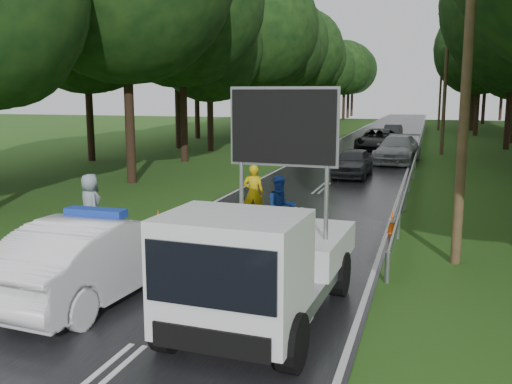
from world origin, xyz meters
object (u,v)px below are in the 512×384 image
at_px(queue_car_third, 378,140).
at_px(civilian, 281,208).
at_px(police_sedan, 98,257).
at_px(work_truck, 260,264).
at_px(queue_car_second, 397,149).
at_px(queue_car_fourth, 392,132).
at_px(queue_car_first, 353,163).
at_px(officer, 253,193).
at_px(barrier, 275,229).

bearing_deg(queue_car_third, civilian, -88.69).
bearing_deg(police_sedan, queue_car_third, -90.83).
bearing_deg(work_truck, queue_car_second, 90.65).
relative_size(queue_car_second, queue_car_fourth, 1.41).
distance_m(police_sedan, queue_car_fourth, 42.88).
xyz_separation_m(police_sedan, queue_car_first, (2.72, 18.58, -0.14)).
xyz_separation_m(officer, queue_car_third, (1.89, 23.44, -0.11)).
distance_m(work_truck, queue_car_first, 19.01).
height_order(officer, queue_car_second, officer).
distance_m(work_truck, barrier, 4.38).
distance_m(police_sedan, work_truck, 3.61).
xyz_separation_m(police_sedan, work_truck, (3.58, -0.40, 0.29)).
relative_size(police_sedan, queue_car_first, 1.26).
xyz_separation_m(work_truck, queue_car_fourth, (-0.52, 43.17, -0.49)).
distance_m(queue_car_first, queue_car_third, 12.50).
distance_m(work_truck, officer, 8.47).
relative_size(barrier, queue_car_second, 0.42).
relative_size(officer, queue_car_third, 0.32).
xyz_separation_m(barrier, queue_car_first, (0.02, 14.71, -0.03)).
bearing_deg(police_sedan, queue_car_fourth, -89.70).
bearing_deg(queue_car_first, queue_car_third, 90.77).
bearing_deg(work_truck, barrier, 104.24).
distance_m(queue_car_first, queue_car_second, 6.74).
bearing_deg(civilian, police_sedan, -147.11).
bearing_deg(officer, police_sedan, 73.48).
distance_m(police_sedan, queue_car_first, 18.78).
xyz_separation_m(police_sedan, civilian, (2.38, 5.64, 0.06)).
xyz_separation_m(officer, civilian, (1.43, -2.00, -0.02)).
bearing_deg(queue_car_first, officer, -97.92).
bearing_deg(civilian, officer, 91.40).
distance_m(police_sedan, officer, 7.70).
height_order(queue_car_third, queue_car_fourth, queue_car_third).
bearing_deg(queue_car_first, barrier, -88.76).
bearing_deg(queue_car_second, work_truck, -86.32).
bearing_deg(work_truck, officer, 110.84).
bearing_deg(queue_car_third, police_sedan, -92.88).
bearing_deg(police_sedan, work_truck, 177.94).
bearing_deg(queue_car_third, work_truck, -86.32).
relative_size(work_truck, barrier, 2.32).
bearing_deg(queue_car_fourth, queue_car_third, -87.48).
relative_size(queue_car_first, queue_car_second, 0.75).
height_order(queue_car_second, queue_car_third, queue_car_third).
height_order(barrier, civilian, civilian).
xyz_separation_m(work_truck, barrier, (-0.87, 4.28, -0.40)).
height_order(queue_car_first, queue_car_third, queue_car_third).
bearing_deg(queue_car_second, civilian, -90.47).
distance_m(officer, civilian, 2.46).
relative_size(work_truck, queue_car_first, 1.29).
distance_m(queue_car_second, queue_car_fourth, 17.74).
bearing_deg(officer, barrier, 105.55).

